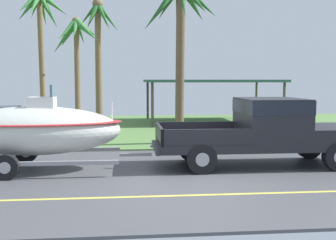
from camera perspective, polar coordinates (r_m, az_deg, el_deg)
The scene contains 8 objects.
ground at distance 19.11m, azimuth 0.17°, elevation -1.96°, with size 36.00×22.00×0.11m.
pickup_truck_towing at distance 12.39m, azimuth 13.63°, elevation -1.13°, with size 5.93×2.11×1.94m.
boat_on_trailer at distance 11.96m, azimuth -17.87°, elevation -1.31°, with size 5.86×2.42×2.33m.
carport_awning at distance 24.14m, azimuth 5.78°, elevation 5.21°, with size 7.44×5.25×2.47m.
palm_tree_near_left at distance 23.85m, azimuth -16.94°, elevation 13.14°, with size 2.84×3.17×7.22m.
palm_tree_near_right at distance 22.00m, azimuth -12.25°, elevation 10.66°, with size 2.57×3.49×5.63m.
palm_tree_mid at distance 15.89m, azimuth 1.81°, elevation 14.02°, with size 3.00×3.33×6.24m.
palm_tree_far_left at distance 25.05m, azimuth -9.50°, elevation 11.49°, with size 2.48×2.72×7.13m.
Camera 1 is at (-1.93, -10.47, 2.46)m, focal length 44.85 mm.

